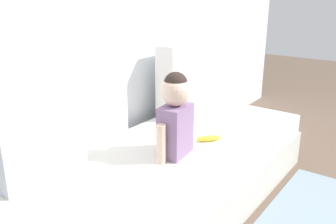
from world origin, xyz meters
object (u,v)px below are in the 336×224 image
(couch, at_px, (169,181))
(throw_pillow_right, at_px, (181,79))
(banana, at_px, (209,138))
(throw_pillow_left, at_px, (38,136))
(toddler, at_px, (175,113))

(couch, bearing_deg, throw_pillow_right, 28.67)
(throw_pillow_right, relative_size, banana, 3.22)
(couch, distance_m, banana, 0.37)
(throw_pillow_left, height_order, throw_pillow_right, throw_pillow_right)
(throw_pillow_left, height_order, banana, throw_pillow_left)
(throw_pillow_right, bearing_deg, toddler, -148.06)
(toddler, bearing_deg, throw_pillow_left, 146.82)
(throw_pillow_left, bearing_deg, banana, -27.41)
(couch, height_order, banana, banana)
(throw_pillow_right, xyz_separation_m, toddler, (-0.66, -0.41, -0.01))
(throw_pillow_right, bearing_deg, throw_pillow_left, 180.00)
(throw_pillow_left, xyz_separation_m, toddler, (0.63, -0.41, 0.04))
(throw_pillow_left, relative_size, throw_pillow_right, 0.88)
(couch, relative_size, throw_pillow_right, 4.27)
(banana, bearing_deg, toddler, 167.60)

